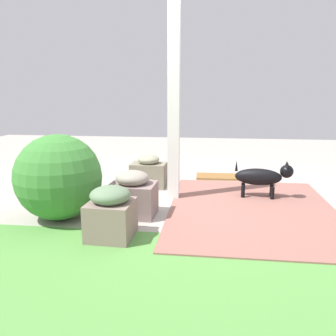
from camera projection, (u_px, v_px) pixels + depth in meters
The scene contains 12 objects.
ground_plane at pixel (187, 201), 4.13m from camera, with size 12.00×12.00×0.00m, color #A8A096.
brick_path at pixel (252, 209), 3.80m from camera, with size 1.80×2.40×0.02m, color #915D53.
lawn_patch at pixel (45, 329), 1.88m from camera, with size 5.20×2.80×0.01m, color #549141.
porch_pillar at pixel (174, 104), 4.01m from camera, with size 0.14×0.14×2.27m, color white.
stone_planter_nearest at pixel (149, 172), 4.71m from camera, with size 0.48×0.33×0.45m.
stone_planter_mid at pixel (133, 195), 3.61m from camera, with size 0.49×0.40×0.48m.
stone_planter_far at pixel (111, 213), 3.03m from camera, with size 0.40×0.41×0.47m.
round_shrub at pixel (59, 177), 3.47m from camera, with size 0.87×0.87×0.87m, color #3B7F33.
terracotta_pot_broad at pixel (83, 173), 4.35m from camera, with size 0.39×0.39×0.46m.
terracotta_pot_tall at pixel (55, 171), 4.66m from camera, with size 0.23×0.23×0.65m.
dog at pixel (262, 177), 4.17m from camera, with size 0.69×0.23×0.47m.
doormat at pixel (218, 177), 5.27m from camera, with size 0.66×0.37×0.03m, color brown.
Camera 1 is at (-0.27, 3.95, 1.26)m, focal length 36.93 mm.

